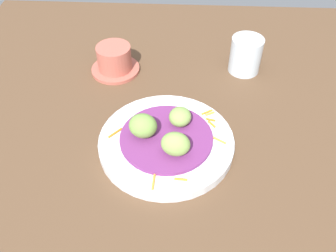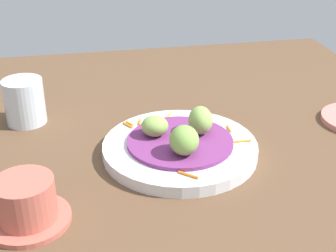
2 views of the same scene
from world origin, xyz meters
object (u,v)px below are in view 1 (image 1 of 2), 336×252
at_px(main_plate, 166,143).
at_px(water_glass, 246,55).
at_px(terracotta_bowl, 115,60).
at_px(guac_scoop_left, 180,117).
at_px(guac_scoop_right, 176,144).
at_px(guac_scoop_center, 143,126).

height_order(main_plate, water_glass, water_glass).
height_order(main_plate, terracotta_bowl, terracotta_bowl).
xyz_separation_m(guac_scoop_left, terracotta_bowl, (-0.20, -0.16, -0.01)).
bearing_deg(terracotta_bowl, guac_scoop_right, 29.05).
relative_size(terracotta_bowl, water_glass, 1.35).
distance_m(guac_scoop_left, guac_scoop_right, 0.08).
distance_m(guac_scoop_right, terracotta_bowl, 0.32).
relative_size(main_plate, guac_scoop_left, 5.69).
relative_size(guac_scoop_right, water_glass, 0.62).
distance_m(guac_scoop_center, water_glass, 0.33).
bearing_deg(guac_scoop_right, guac_scoop_left, 175.53).
xyz_separation_m(guac_scoop_right, water_glass, (-0.30, 0.15, -0.01)).
relative_size(guac_scoop_right, terracotta_bowl, 0.46).
xyz_separation_m(guac_scoop_right, terracotta_bowl, (-0.28, -0.15, -0.02)).
relative_size(main_plate, water_glass, 3.04).
relative_size(guac_scoop_left, water_glass, 0.53).
xyz_separation_m(terracotta_bowl, water_glass, (-0.02, 0.31, 0.01)).
bearing_deg(guac_scoop_center, water_glass, 139.80).
bearing_deg(guac_scoop_center, main_plate, 85.53).
bearing_deg(terracotta_bowl, water_glass, 93.56).
xyz_separation_m(main_plate, guac_scoop_right, (0.04, 0.02, 0.04)).
bearing_deg(guac_scoop_right, main_plate, -154.47).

